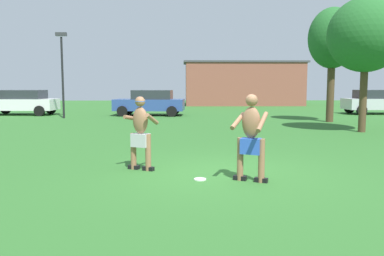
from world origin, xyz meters
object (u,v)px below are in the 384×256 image
(car_white_near_post, at_px, (22,102))
(car_blue_mid_lot, at_px, (150,102))
(player_near, at_px, (251,135))
(lamp_post, at_px, (62,65))
(tree_behind_players, at_px, (332,39))
(frisbee, at_px, (200,179))
(car_silver_far_end, at_px, (377,101))
(tree_left_field, at_px, (366,35))
(player_in_gray, at_px, (141,130))

(car_white_near_post, distance_m, car_blue_mid_lot, 8.16)
(car_blue_mid_lot, bearing_deg, player_near, -78.92)
(lamp_post, bearing_deg, tree_behind_players, -10.15)
(frisbee, distance_m, car_white_near_post, 20.53)
(car_silver_far_end, height_order, tree_behind_players, tree_behind_players)
(player_near, bearing_deg, frisbee, 171.97)
(car_white_near_post, xyz_separation_m, tree_left_field, (17.45, -9.57, 3.05))
(player_in_gray, height_order, car_silver_far_end, player_in_gray)
(tree_behind_players, bearing_deg, car_white_near_post, 163.81)
(player_in_gray, xyz_separation_m, car_white_near_post, (-9.19, 16.63, -0.09))
(tree_left_field, xyz_separation_m, tree_behind_players, (0.31, 4.42, 0.33))
(car_blue_mid_lot, bearing_deg, car_white_near_post, 175.67)
(frisbee, relative_size, tree_behind_players, 0.04)
(player_in_gray, distance_m, tree_left_field, 11.26)
(player_near, relative_size, car_white_near_post, 0.40)
(frisbee, height_order, tree_left_field, tree_left_field)
(tree_behind_players, bearing_deg, car_silver_far_end, 46.23)
(player_in_gray, bearing_deg, tree_behind_players, 53.24)
(player_in_gray, height_order, lamp_post, lamp_post)
(car_silver_far_end, distance_m, lamp_post, 19.86)
(player_in_gray, bearing_deg, frisbee, -37.53)
(player_in_gray, height_order, frisbee, player_in_gray)
(player_in_gray, bearing_deg, tree_left_field, 40.51)
(car_silver_far_end, bearing_deg, car_blue_mid_lot, -176.87)
(car_white_near_post, relative_size, car_silver_far_end, 1.02)
(frisbee, height_order, car_white_near_post, car_white_near_post)
(car_blue_mid_lot, distance_m, lamp_post, 5.63)
(player_near, distance_m, player_in_gray, 2.56)
(frisbee, bearing_deg, tree_behind_players, 59.74)
(player_in_gray, bearing_deg, car_white_near_post, 118.93)
(player_near, height_order, tree_left_field, tree_left_field)
(frisbee, height_order, lamp_post, lamp_post)
(player_near, relative_size, car_blue_mid_lot, 0.39)
(car_silver_far_end, xyz_separation_m, lamp_post, (-19.54, -2.77, 2.21))
(car_blue_mid_lot, distance_m, tree_left_field, 13.28)
(player_near, relative_size, player_in_gray, 1.04)
(player_near, xyz_separation_m, tree_behind_players, (6.27, 12.61, 3.28))
(lamp_post, relative_size, tree_left_field, 0.90)
(frisbee, relative_size, car_silver_far_end, 0.06)
(player_in_gray, relative_size, frisbee, 6.73)
(car_silver_far_end, height_order, tree_left_field, tree_left_field)
(car_white_near_post, distance_m, car_silver_far_end, 22.88)
(tree_left_field, bearing_deg, lamp_post, 153.62)
(lamp_post, distance_m, tree_left_field, 15.77)
(car_blue_mid_lot, height_order, car_silver_far_end, same)
(player_in_gray, distance_m, tree_behind_players, 14.69)
(player_in_gray, xyz_separation_m, lamp_post, (-5.85, 14.05, 2.11))
(car_blue_mid_lot, bearing_deg, car_silver_far_end, 3.13)
(car_white_near_post, bearing_deg, car_blue_mid_lot, -4.33)
(tree_behind_players, bearing_deg, tree_left_field, -94.01)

